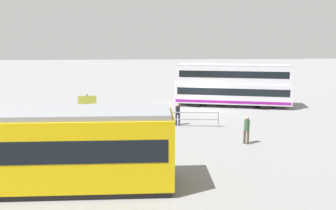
% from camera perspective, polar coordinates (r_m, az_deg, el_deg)
% --- Properties ---
extents(ground_plane, '(160.00, 160.00, 0.00)m').
position_cam_1_polar(ground_plane, '(28.17, 6.90, -0.87)').
color(ground_plane, gray).
extents(double_decker_bus, '(10.81, 4.94, 3.90)m').
position_cam_1_polar(double_decker_bus, '(29.95, 11.54, 3.60)').
color(double_decker_bus, silver).
rests_on(double_decker_bus, ground).
extents(tram_yellow, '(12.66, 2.83, 3.30)m').
position_cam_1_polar(tram_yellow, '(14.22, -25.59, -7.19)').
color(tram_yellow, '#E5B70C').
rests_on(tram_yellow, ground).
extents(pedestrian_near_railing, '(0.39, 0.39, 1.60)m').
position_cam_1_polar(pedestrian_near_railing, '(22.73, 1.78, -1.43)').
color(pedestrian_near_railing, '#33384C').
rests_on(pedestrian_near_railing, ground).
extents(pedestrian_crossing, '(0.45, 0.45, 1.70)m').
position_cam_1_polar(pedestrian_crossing, '(19.13, 14.12, -4.06)').
color(pedestrian_crossing, '#4C3F2D').
rests_on(pedestrian_crossing, ground).
extents(pedestrian_railing, '(7.90, 0.93, 1.08)m').
position_cam_1_polar(pedestrian_railing, '(22.33, -0.96, -2.11)').
color(pedestrian_railing, gray).
rests_on(pedestrian_railing, ground).
extents(info_sign, '(1.19, 0.26, 2.55)m').
position_cam_1_polar(info_sign, '(21.62, -14.45, -0.10)').
color(info_sign, slate).
rests_on(info_sign, ground).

